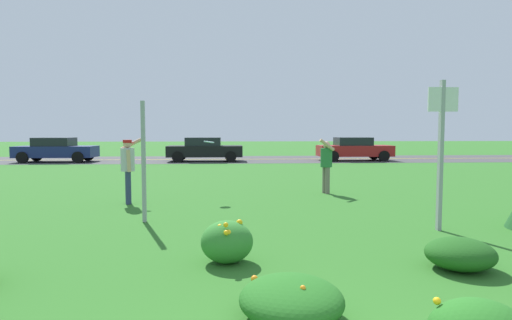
{
  "coord_description": "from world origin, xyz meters",
  "views": [
    {
      "loc": [
        -1.01,
        -1.7,
        1.85
      ],
      "look_at": [
        -0.28,
        9.69,
        1.06
      ],
      "focal_mm": 29.54,
      "sensor_mm": 36.0,
      "label": 1
    }
  ],
  "objects_px": {
    "person_catcher_green_shirt": "(326,162)",
    "sign_post_by_roadside": "(441,141)",
    "car_red_center_right": "(354,149)",
    "person_thrower_red_cap_gray_shirt": "(128,165)",
    "car_navy_leftmost": "(56,150)",
    "car_black_center_left": "(205,149)",
    "sign_post_near_path": "(144,162)",
    "frisbee_pale_blue": "(209,142)"
  },
  "relations": [
    {
      "from": "frisbee_pale_blue",
      "to": "car_black_center_left",
      "type": "bearing_deg",
      "value": 93.73
    },
    {
      "from": "car_navy_leftmost",
      "to": "car_red_center_right",
      "type": "relative_size",
      "value": 1.0
    },
    {
      "from": "sign_post_by_roadside",
      "to": "person_catcher_green_shirt",
      "type": "xyz_separation_m",
      "value": [
        -1.02,
        4.74,
        -0.75
      ]
    },
    {
      "from": "sign_post_near_path",
      "to": "person_thrower_red_cap_gray_shirt",
      "type": "bearing_deg",
      "value": 110.67
    },
    {
      "from": "car_navy_leftmost",
      "to": "car_black_center_left",
      "type": "height_order",
      "value": "same"
    },
    {
      "from": "person_catcher_green_shirt",
      "to": "frisbee_pale_blue",
      "type": "relative_size",
      "value": 5.83
    },
    {
      "from": "person_thrower_red_cap_gray_shirt",
      "to": "frisbee_pale_blue",
      "type": "bearing_deg",
      "value": 15.96
    },
    {
      "from": "car_black_center_left",
      "to": "car_red_center_right",
      "type": "bearing_deg",
      "value": 0.0
    },
    {
      "from": "person_thrower_red_cap_gray_shirt",
      "to": "car_red_center_right",
      "type": "height_order",
      "value": "person_thrower_red_cap_gray_shirt"
    },
    {
      "from": "sign_post_by_roadside",
      "to": "car_navy_leftmost",
      "type": "bearing_deg",
      "value": 127.86
    },
    {
      "from": "person_thrower_red_cap_gray_shirt",
      "to": "car_black_center_left",
      "type": "distance_m",
      "value": 14.94
    },
    {
      "from": "person_catcher_green_shirt",
      "to": "car_navy_leftmost",
      "type": "distance_m",
      "value": 18.82
    },
    {
      "from": "car_navy_leftmost",
      "to": "person_catcher_green_shirt",
      "type": "bearing_deg",
      "value": -45.74
    },
    {
      "from": "sign_post_by_roadside",
      "to": "car_red_center_right",
      "type": "bearing_deg",
      "value": 77.96
    },
    {
      "from": "car_black_center_left",
      "to": "car_navy_leftmost",
      "type": "bearing_deg",
      "value": 180.0
    },
    {
      "from": "frisbee_pale_blue",
      "to": "person_catcher_green_shirt",
      "type": "bearing_deg",
      "value": 14.0
    },
    {
      "from": "sign_post_near_path",
      "to": "car_red_center_right",
      "type": "xyz_separation_m",
      "value": [
        9.49,
        17.12,
        -0.48
      ]
    },
    {
      "from": "sign_post_by_roadside",
      "to": "car_red_center_right",
      "type": "xyz_separation_m",
      "value": [
        3.88,
        18.21,
        -0.93
      ]
    },
    {
      "from": "car_red_center_right",
      "to": "car_navy_leftmost",
      "type": "bearing_deg",
      "value": 180.0
    },
    {
      "from": "frisbee_pale_blue",
      "to": "car_red_center_right",
      "type": "bearing_deg",
      "value": 59.89
    },
    {
      "from": "frisbee_pale_blue",
      "to": "car_black_center_left",
      "type": "distance_m",
      "value": 14.38
    },
    {
      "from": "person_thrower_red_cap_gray_shirt",
      "to": "car_black_center_left",
      "type": "height_order",
      "value": "person_thrower_red_cap_gray_shirt"
    },
    {
      "from": "person_catcher_green_shirt",
      "to": "car_black_center_left",
      "type": "relative_size",
      "value": 0.36
    },
    {
      "from": "car_black_center_left",
      "to": "sign_post_near_path",
      "type": "bearing_deg",
      "value": -90.82
    },
    {
      "from": "car_red_center_right",
      "to": "person_thrower_red_cap_gray_shirt",
      "type": "bearing_deg",
      "value": -124.72
    },
    {
      "from": "car_black_center_left",
      "to": "car_red_center_right",
      "type": "xyz_separation_m",
      "value": [
        9.24,
        0.0,
        0.0
      ]
    },
    {
      "from": "sign_post_near_path",
      "to": "car_red_center_right",
      "type": "height_order",
      "value": "sign_post_near_path"
    },
    {
      "from": "frisbee_pale_blue",
      "to": "person_thrower_red_cap_gray_shirt",
      "type": "bearing_deg",
      "value": -164.04
    },
    {
      "from": "person_thrower_red_cap_gray_shirt",
      "to": "person_catcher_green_shirt",
      "type": "bearing_deg",
      "value": 14.73
    },
    {
      "from": "sign_post_near_path",
      "to": "car_black_center_left",
      "type": "bearing_deg",
      "value": 89.18
    },
    {
      "from": "sign_post_by_roadside",
      "to": "car_red_center_right",
      "type": "distance_m",
      "value": 18.64
    },
    {
      "from": "sign_post_by_roadside",
      "to": "car_navy_leftmost",
      "type": "height_order",
      "value": "sign_post_by_roadside"
    },
    {
      "from": "car_navy_leftmost",
      "to": "car_black_center_left",
      "type": "xyz_separation_m",
      "value": [
        8.8,
        0.0,
        0.0
      ]
    },
    {
      "from": "sign_post_near_path",
      "to": "car_black_center_left",
      "type": "distance_m",
      "value": 17.13
    },
    {
      "from": "sign_post_near_path",
      "to": "frisbee_pale_blue",
      "type": "distance_m",
      "value": 3.05
    },
    {
      "from": "person_catcher_green_shirt",
      "to": "sign_post_by_roadside",
      "type": "bearing_deg",
      "value": -77.8
    },
    {
      "from": "frisbee_pale_blue",
      "to": "car_black_center_left",
      "type": "xyz_separation_m",
      "value": [
        -0.93,
        14.32,
        -0.81
      ]
    },
    {
      "from": "sign_post_near_path",
      "to": "person_thrower_red_cap_gray_shirt",
      "type": "height_order",
      "value": "sign_post_near_path"
    },
    {
      "from": "sign_post_by_roadside",
      "to": "person_thrower_red_cap_gray_shirt",
      "type": "xyz_separation_m",
      "value": [
        -6.44,
        3.31,
        -0.68
      ]
    },
    {
      "from": "sign_post_near_path",
      "to": "frisbee_pale_blue",
      "type": "relative_size",
      "value": 8.77
    },
    {
      "from": "sign_post_by_roadside",
      "to": "frisbee_pale_blue",
      "type": "relative_size",
      "value": 9.92
    },
    {
      "from": "person_catcher_green_shirt",
      "to": "car_black_center_left",
      "type": "distance_m",
      "value": 14.16
    }
  ]
}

